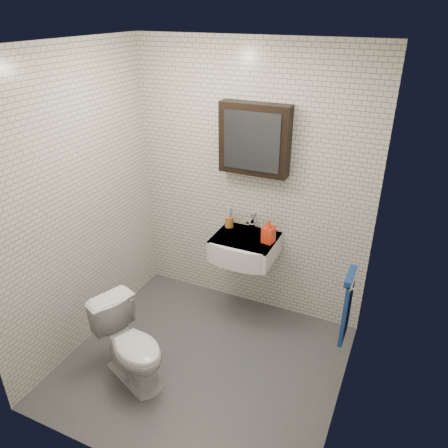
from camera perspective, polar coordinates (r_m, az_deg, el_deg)
name	(u,v)px	position (r m, az deg, el deg)	size (l,w,h in m)	color
ground	(203,364)	(3.85, -2.77, -17.82)	(2.20, 2.00, 0.01)	#45474C
room_shell	(198,206)	(3.01, -3.39, 2.35)	(2.22, 2.02, 2.51)	silver
washbasin	(243,248)	(3.91, 2.55, -3.17)	(0.55, 0.50, 0.20)	white
faucet	(252,223)	(3.99, 3.67, 0.12)	(0.06, 0.20, 0.15)	silver
mirror_cabinet	(254,139)	(3.70, 4.00, 10.96)	(0.60, 0.15, 0.60)	black
towel_rail	(348,304)	(3.41, 15.84, -9.97)	(0.09, 0.30, 0.58)	silver
toothbrush_cup	(229,221)	(4.05, 0.68, 0.37)	(0.10, 0.10, 0.22)	#A26328
soap_bottle	(269,231)	(3.78, 5.85, -0.92)	(0.10, 0.10, 0.22)	#F25619
toilet	(131,345)	(3.60, -12.01, -15.18)	(0.37, 0.65, 0.67)	white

